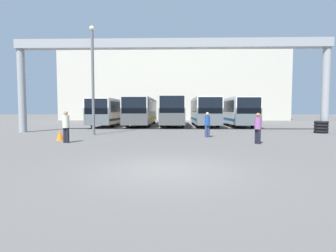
{
  "coord_description": "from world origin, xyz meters",
  "views": [
    {
      "loc": [
        0.27,
        -7.85,
        1.82
      ],
      "look_at": [
        -0.37,
        16.86,
        0.3
      ],
      "focal_mm": 28.0,
      "sensor_mm": 36.0,
      "label": 1
    }
  ],
  "objects": [
    {
      "name": "pedestrian_near_center",
      "position": [
        2.43,
        9.55,
        0.88
      ],
      "size": [
        0.35,
        0.35,
        1.66
      ],
      "rotation": [
        0.0,
        0.0,
        0.34
      ],
      "color": "navy",
      "rests_on": "ground"
    },
    {
      "name": "overhead_gantry",
      "position": [
        0.0,
        13.15,
        6.08
      ],
      "size": [
        24.85,
        0.8,
        7.38
      ],
      "color": "gray",
      "rests_on": "ground"
    },
    {
      "name": "pedestrian_mid_right",
      "position": [
        -5.74,
        6.41,
        0.93
      ],
      "size": [
        0.36,
        0.36,
        1.75
      ],
      "rotation": [
        0.0,
        0.0,
        6.03
      ],
      "color": "black",
      "rests_on": "ground"
    },
    {
      "name": "bus_slot_3",
      "position": [
        3.61,
        21.88,
        1.8
      ],
      "size": [
        2.5,
        10.06,
        3.13
      ],
      "color": "silver",
      "rests_on": "ground"
    },
    {
      "name": "tire_stack",
      "position": [
        11.8,
        13.01,
        0.48
      ],
      "size": [
        1.04,
        1.04,
        0.96
      ],
      "color": "black",
      "rests_on": "ground"
    },
    {
      "name": "lamp_post",
      "position": [
        -5.66,
        11.08,
        4.27
      ],
      "size": [
        0.36,
        0.36,
        7.82
      ],
      "color": "#595B60",
      "rests_on": "ground"
    },
    {
      "name": "bus_slot_4",
      "position": [
        7.22,
        22.18,
        1.79
      ],
      "size": [
        2.48,
        10.66,
        3.1
      ],
      "color": "silver",
      "rests_on": "ground"
    },
    {
      "name": "bus_slot_2",
      "position": [
        0.0,
        22.75,
        1.88
      ],
      "size": [
        2.58,
        11.81,
        3.26
      ],
      "color": "beige",
      "rests_on": "ground"
    },
    {
      "name": "bus_slot_0",
      "position": [
        -7.22,
        22.17,
        1.73
      ],
      "size": [
        2.45,
        10.65,
        2.99
      ],
      "color": "silver",
      "rests_on": "ground"
    },
    {
      "name": "pedestrian_near_left",
      "position": [
        4.71,
        6.22,
        0.88
      ],
      "size": [
        0.35,
        0.35,
        1.66
      ],
      "rotation": [
        0.0,
        0.0,
        5.35
      ],
      "color": "black",
      "rests_on": "ground"
    },
    {
      "name": "ground_plane",
      "position": [
        0.0,
        0.0,
        0.0
      ],
      "size": [
        200.0,
        200.0,
        0.0
      ],
      "primitive_type": "plane",
      "color": "#514F4C"
    },
    {
      "name": "bus_slot_1",
      "position": [
        -3.61,
        23.01,
        1.82
      ],
      "size": [
        2.61,
        12.33,
        3.15
      ],
      "color": "beige",
      "rests_on": "ground"
    },
    {
      "name": "traffic_cone",
      "position": [
        -6.57,
        7.5,
        0.32
      ],
      "size": [
        0.42,
        0.42,
        0.64
      ],
      "color": "orange",
      "rests_on": "ground"
    },
    {
      "name": "building_backdrop",
      "position": [
        0.0,
        43.48,
        6.75
      ],
      "size": [
        40.43,
        12.0,
        13.49
      ],
      "color": "#B7B2A3",
      "rests_on": "ground"
    }
  ]
}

